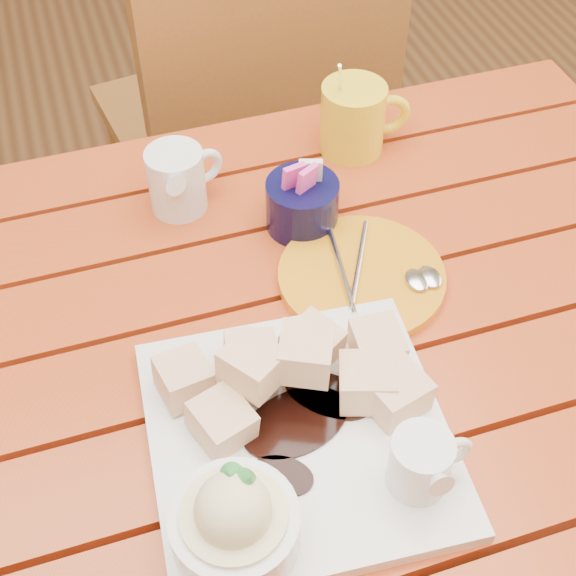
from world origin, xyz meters
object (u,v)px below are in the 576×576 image
object	(u,v)px
dessert_plate	(289,443)
coffee_mug_right	(355,117)
orange_saucer	(363,276)
chair_far	(253,120)
table	(253,403)

from	to	relation	value
dessert_plate	coffee_mug_right	distance (m)	0.49
orange_saucer	coffee_mug_right	bearing A→B (deg)	71.69
orange_saucer	chair_far	xyz separation A→B (m)	(0.04, 0.61, -0.22)
table	dessert_plate	size ratio (longest dim) A/B	3.91
table	dessert_plate	bearing A→B (deg)	-91.35
dessert_plate	coffee_mug_right	xyz separation A→B (m)	(0.23, 0.43, 0.02)
dessert_plate	coffee_mug_right	world-z (taller)	coffee_mug_right
table	orange_saucer	distance (m)	0.20
coffee_mug_right	table	bearing A→B (deg)	-120.90
dessert_plate	coffee_mug_right	bearing A→B (deg)	61.76
chair_far	orange_saucer	bearing A→B (deg)	78.26
dessert_plate	chair_far	bearing A→B (deg)	76.56
dessert_plate	chair_far	size ratio (longest dim) A/B	0.32
coffee_mug_right	chair_far	xyz separation A→B (m)	(-0.04, 0.38, -0.26)
orange_saucer	chair_far	distance (m)	0.65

